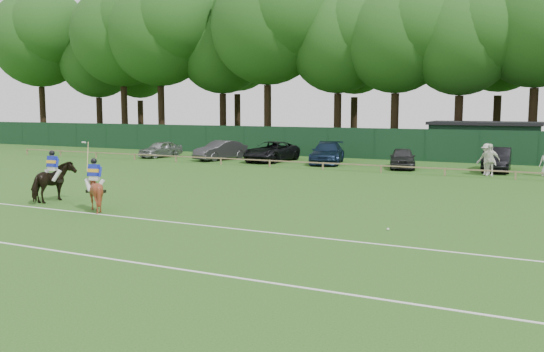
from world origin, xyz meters
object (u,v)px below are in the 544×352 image
Objects in this scene: sedan_silver at (161,149)px; suv_black at (271,152)px; spectator_left at (487,159)px; utility_shed at (484,141)px; sedan_navy at (327,153)px; estate_black at (497,159)px; horse_dark at (53,182)px; hatch_grey at (402,158)px; spectator_mid at (490,160)px; polo_ball at (388,229)px; horse_chestnut at (95,191)px; sedan_grey at (221,150)px.

suv_black is (9.96, 0.78, 0.08)m from sedan_silver.
utility_shed reaches higher than spectator_left.
spectator_left is (11.42, -2.39, 0.20)m from sedan_navy.
sedan_silver is 0.84× the size of estate_black.
estate_black is 8.09m from utility_shed.
sedan_navy is (4.94, 21.56, -0.11)m from horse_dark.
sedan_navy is at bearing 178.47° from estate_black.
spectator_mid is at bearing -32.66° from hatch_grey.
hatch_grey is 6.16m from spectator_mid.
sedan_navy is 1.13× the size of estate_black.
sedan_navy is 23.19m from polo_ball.
horse_chestnut is at bearing -48.23° from sedan_silver.
hatch_grey reaches higher than polo_ball.
spectator_mid is at bearing -135.94° from horse_chestnut.
sedan_grey is at bearing 173.02° from sedan_navy.
horse_chestnut is at bearing -104.35° from spectator_left.
utility_shed is at bearing 31.18° from sedan_silver.
utility_shed is at bearing -123.05° from horse_chestnut.
horse_chestnut reaches higher than estate_black.
horse_dark is at bearing -54.18° from sedan_silver.
spectator_mid is (11.63, -2.83, 0.21)m from sedan_navy.
spectator_mid is (16.11, -2.54, 0.23)m from suv_black.
sedan_silver is 26.13m from spectator_mid.
suv_black reaches higher than polo_ball.
horse_chestnut reaches higher than sedan_grey.
horse_dark reaches higher than estate_black.
sedan_silver is 44.37× the size of polo_ball.
spectator_left is at bearing 114.45° from spectator_mid.
utility_shed is (14.68, 8.30, 0.77)m from suv_black.
suv_black is at bearing 170.32° from sedan_navy.
polo_ball is (14.56, -20.58, -0.72)m from suv_black.
estate_black is 21.07m from polo_ball.
sedan_silver is 14.48m from sedan_navy.
sedan_silver is at bearing -159.76° from utility_shed.
horse_chestnut is at bearing -55.82° from sedan_grey.
sedan_silver is 5.79m from sedan_grey.
estate_black is 2.54m from spectator_left.
sedan_silver is at bearing -68.67° from horse_dark.
estate_black reaches higher than sedan_navy.
hatch_grey is at bearing 16.84° from sedan_grey.
horse_dark is 33.22m from utility_shed.
spectator_left is (15.90, -2.09, 0.21)m from suv_black.
spectator_left is (5.60, -1.56, 0.27)m from hatch_grey.
polo_ball is at bearing -75.28° from spectator_left.
spectator_mid is (26.07, -1.76, 0.31)m from sedan_silver.
sedan_silver is (-9.50, 20.48, -0.21)m from horse_dark.
sedan_silver is at bearing 141.07° from polo_ball.
spectator_mid reaches higher than horse_chestnut.
polo_ball is (-1.34, -18.49, -0.93)m from spectator_left.
sedan_grey is at bearing -167.00° from suv_black.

